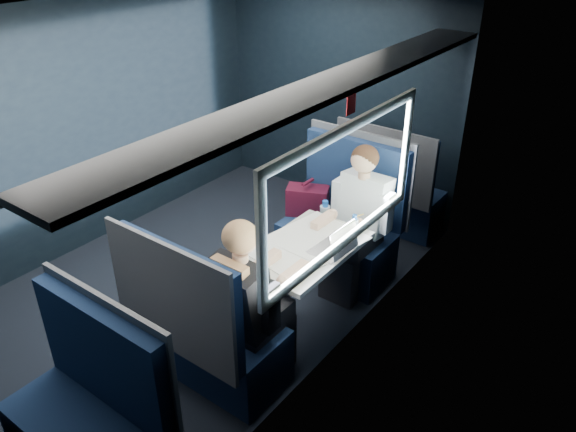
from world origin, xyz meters
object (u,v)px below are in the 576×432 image
Objects in this scene: man at (358,215)px; laptop at (337,245)px; seat_bay_near at (340,227)px; cup at (345,231)px; seat_row_front at (390,192)px; bottle_small at (354,229)px; seat_row_back at (91,421)px; table at (302,254)px; seat_bay_far at (205,333)px; woman at (248,297)px.

laptop is at bearing -73.37° from man.
seat_bay_near reaches higher than cup.
laptop is (0.44, -1.72, 0.39)m from seat_row_front.
seat_bay_near is 0.84m from bottle_small.
seat_bay_near reaches higher than laptop.
seat_row_back is 2.53m from man.
seat_row_front is 3.64× the size of laptop.
laptop is (0.25, 0.07, 0.14)m from table.
seat_bay_near is (-0.20, 0.87, -0.24)m from table.
bottle_small reaches higher than table.
man is at bearing 106.63° from laptop.
seat_row_back is 5.48× the size of bottle_small.
seat_row_back is at bearing -95.72° from man.
seat_bay_far is at bearing 90.00° from seat_row_back.
seat_bay_near is 0.44m from man.
woman is 1.03m from cup.
woman reaches higher than cup.
table is at bearing 95.45° from woman.
table is 0.93m from seat_bay_far.
table is 0.43m from bottle_small.
seat_bay_near is at bearing 103.16° from table.
woman is 1.04m from bottle_small.
laptop is at bearing 16.25° from table.
cup is (0.11, -0.39, 0.07)m from man.
table is 0.71m from woman.
man reaches higher than seat_row_back.
seat_bay_far is (-0.18, -0.87, -0.25)m from table.
seat_row_back is 0.88× the size of man.
bottle_small is at bearing 50.32° from table.
cup is (0.11, 1.02, 0.06)m from woman.
man is at bearing 115.63° from bottle_small.
seat_bay_near and seat_bay_far have the same top height.
seat_bay_near is 0.95× the size of man.
seat_row_front is at bearing 90.00° from seat_row_back.
woman reaches higher than seat_row_back.
seat_bay_near is at bearing 119.82° from laptop.
seat_row_back is (0.02, -2.67, -0.02)m from seat_bay_near.
seat_bay_far reaches higher than table.
seat_bay_near is at bearing 90.71° from seat_bay_far.
woman is at bearing -96.32° from cup.
man is (0.25, -1.10, 0.31)m from seat_row_front.
man is 6.24× the size of bottle_small.
table is at bearing -120.02° from cup.
cup is at bearing 73.00° from seat_bay_far.
seat_row_front is at bearing 95.80° from table.
seat_row_front is (-0.18, 1.80, -0.25)m from table.
seat_bay_near is at bearing -91.35° from seat_row_front.
seat_row_back is at bearing -103.14° from laptop.
seat_bay_near is at bearing 147.23° from man.
man and woman have the same top height.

